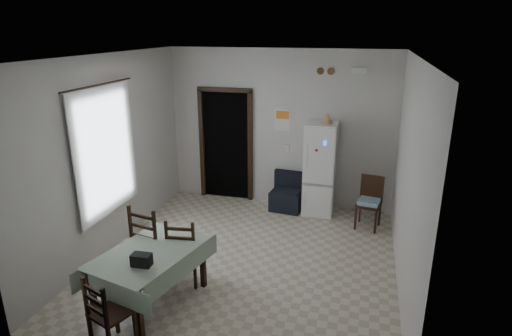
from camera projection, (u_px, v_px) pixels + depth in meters
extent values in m
plane|color=beige|center=(247.00, 259.00, 6.30)|extent=(4.50, 4.50, 0.00)
cube|color=black|center=(230.00, 143.00, 8.48)|extent=(0.90, 0.45, 2.10)
cube|color=black|center=(202.00, 145.00, 8.37)|extent=(0.08, 0.10, 2.18)
cube|color=black|center=(250.00, 148.00, 8.14)|extent=(0.08, 0.10, 2.18)
cube|color=black|center=(225.00, 90.00, 7.91)|extent=(1.06, 0.10, 0.08)
cube|color=silver|center=(99.00, 151.00, 6.14)|extent=(0.10, 1.20, 1.60)
cube|color=white|center=(106.00, 152.00, 6.11)|extent=(0.02, 1.45, 1.85)
cylinder|color=black|center=(99.00, 85.00, 5.81)|extent=(0.02, 1.60, 0.02)
cube|color=white|center=(283.00, 120.00, 7.83)|extent=(0.28, 0.02, 0.40)
cube|color=orange|center=(283.00, 115.00, 7.79)|extent=(0.24, 0.01, 0.14)
cube|color=beige|center=(287.00, 148.00, 7.97)|extent=(0.08, 0.02, 0.12)
cylinder|color=brown|center=(320.00, 71.00, 7.39)|extent=(0.12, 0.03, 0.12)
cylinder|color=brown|center=(331.00, 71.00, 7.34)|extent=(0.12, 0.03, 0.12)
cube|color=white|center=(359.00, 70.00, 7.20)|extent=(0.25, 0.07, 0.09)
cone|color=tan|center=(327.00, 118.00, 7.29)|extent=(0.24, 0.24, 0.19)
cube|color=black|center=(142.00, 260.00, 4.77)|extent=(0.23, 0.14, 0.14)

